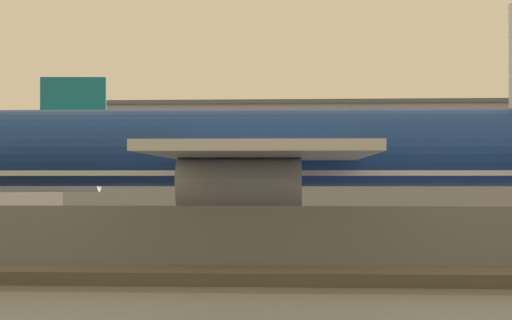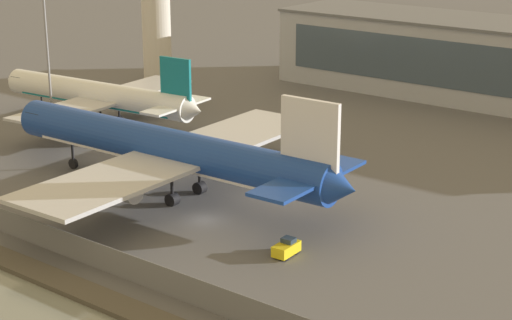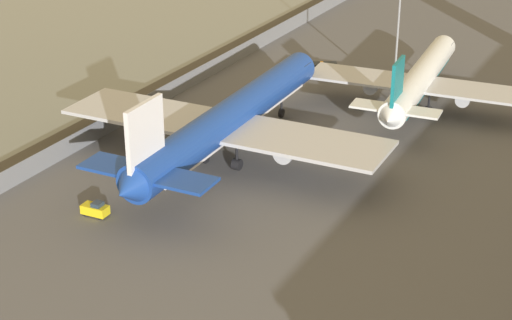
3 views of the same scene
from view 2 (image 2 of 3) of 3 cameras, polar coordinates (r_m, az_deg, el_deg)
ground_plane at (r=96.25m, az=-3.49°, el=-4.03°), size 500.00×500.00×0.00m
shoreline_seawall at (r=83.22m, az=-12.91°, el=-7.93°), size 320.00×3.00×0.50m
perimeter_fence at (r=85.34m, az=-10.64°, el=-6.26°), size 280.00×0.10×2.78m
cargo_jet_blue at (r=102.56m, az=-5.79°, el=0.66°), size 52.67×45.22×14.85m
passenger_jet_white_teal at (r=135.23m, az=-10.38°, el=4.25°), size 40.40×34.59×12.32m
baggage_tug at (r=87.00m, az=2.05°, el=-5.88°), size 1.74×3.27×1.80m
apron_light_mast_apron_west at (r=133.85m, az=-13.73°, el=7.00°), size 3.20×0.40×21.03m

